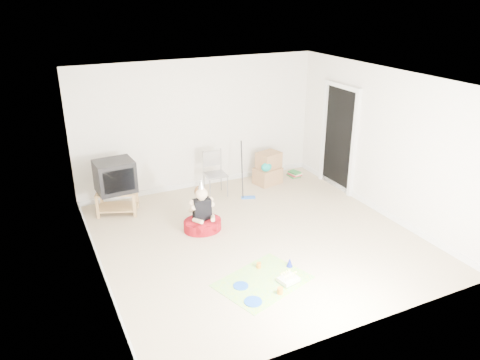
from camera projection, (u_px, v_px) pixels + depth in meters
name	position (u px, v px, depth m)	size (l,w,h in m)	color
ground	(256.00, 238.00, 7.74)	(5.00, 5.00, 0.00)	#C7B18F
doorway_recess	(339.00, 139.00, 9.34)	(0.02, 0.90, 2.05)	black
tv_stand	(117.00, 200.00, 8.49)	(0.82, 0.66, 0.44)	#A67E4B
crt_tv	(115.00, 176.00, 8.31)	(0.66, 0.55, 0.57)	black
folding_chair	(216.00, 175.00, 9.17)	(0.42, 0.40, 0.90)	gray
cardboard_boxes	(268.00, 169.00, 9.78)	(0.61, 0.53, 0.67)	#A4784F
floor_mop	(248.00, 186.00, 9.09)	(0.29, 0.35, 1.09)	blue
book_pile	(294.00, 174.00, 10.24)	(0.24, 0.28, 0.12)	#287934
seated_woman	(202.00, 219.00, 7.91)	(0.67, 0.67, 0.93)	maroon
party_mat	(263.00, 281.00, 6.57)	(1.24, 0.90, 0.01)	#FE3592
birthday_cake	(288.00, 280.00, 6.54)	(0.30, 0.26, 0.13)	white
blue_plate_near	(241.00, 286.00, 6.46)	(0.21, 0.21, 0.01)	#164AB4
blue_plate_far	(253.00, 302.00, 6.13)	(0.24, 0.24, 0.01)	#164AB4
orange_cup_near	(259.00, 265.00, 6.88)	(0.07, 0.07, 0.08)	orange
orange_cup_far	(280.00, 291.00, 6.29)	(0.08, 0.08, 0.09)	orange
blue_party_hat	(290.00, 262.00, 6.89)	(0.10, 0.10, 0.14)	#1A28B9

